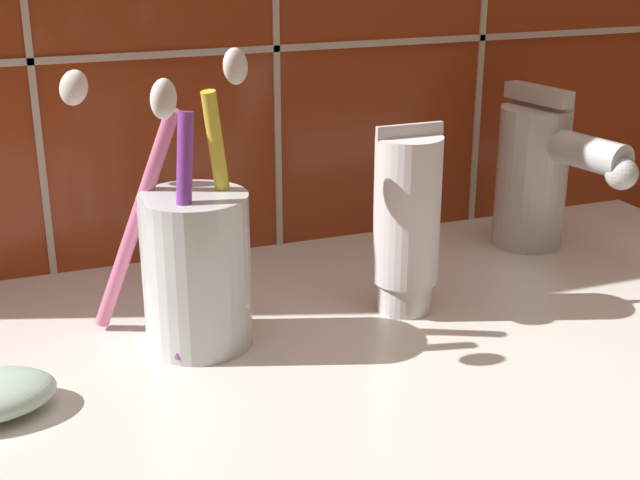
% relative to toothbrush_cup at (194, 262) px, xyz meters
% --- Properties ---
extents(sink_counter, '(0.71, 0.39, 0.02)m').
position_rel_toothbrush_cup_xyz_m(sink_counter, '(0.09, -0.04, -0.06)').
color(sink_counter, silver).
rests_on(sink_counter, ground).
extents(toothbrush_cup, '(0.12, 0.09, 0.18)m').
position_rel_toothbrush_cup_xyz_m(toothbrush_cup, '(0.00, 0.00, 0.00)').
color(toothbrush_cup, silver).
rests_on(toothbrush_cup, sink_counter).
extents(toothpaste_tube, '(0.05, 0.04, 0.13)m').
position_rel_toothbrush_cup_xyz_m(toothpaste_tube, '(0.14, -0.00, 0.01)').
color(toothpaste_tube, white).
rests_on(toothpaste_tube, sink_counter).
extents(sink_faucet, '(0.06, 0.13, 0.13)m').
position_rel_toothbrush_cup_xyz_m(sink_faucet, '(0.29, 0.07, 0.01)').
color(sink_faucet, silver).
rests_on(sink_faucet, sink_counter).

